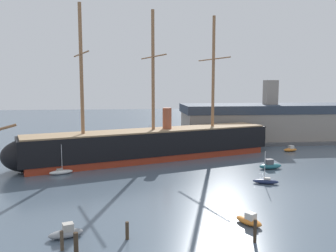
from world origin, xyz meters
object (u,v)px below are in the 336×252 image
at_px(mooring_piling_nearest, 127,231).
at_px(mooring_piling_right_pair, 62,241).
at_px(mooring_piling_midwater, 255,231).
at_px(motorboat_far_right, 290,149).
at_px(motorboat_foreground_right, 249,220).
at_px(motorboat_foreground_left, 66,233).
at_px(sailboat_mid_right, 266,181).
at_px(tall_ship, 153,144).
at_px(sailboat_distant_centre, 150,142).
at_px(sailboat_alongside_bow, 61,172).
at_px(mooring_piling_left_pair, 76,243).
at_px(motorboat_alongside_stern, 270,165).
at_px(dockside_warehouse_right, 275,123).

distance_m(mooring_piling_nearest, mooring_piling_right_pair, 6.24).
relative_size(mooring_piling_right_pair, mooring_piling_midwater, 0.81).
bearing_deg(motorboat_far_right, mooring_piling_midwater, -118.93).
bearing_deg(mooring_piling_right_pair, motorboat_foreground_right, 11.79).
distance_m(motorboat_foreground_left, mooring_piling_midwater, 18.78).
height_order(sailboat_mid_right, mooring_piling_midwater, sailboat_mid_right).
height_order(motorboat_foreground_right, mooring_piling_midwater, mooring_piling_midwater).
height_order(sailboat_mid_right, mooring_piling_right_pair, sailboat_mid_right).
height_order(tall_ship, mooring_piling_midwater, tall_ship).
xyz_separation_m(motorboat_far_right, mooring_piling_nearest, (-37.10, -42.69, 0.40)).
height_order(motorboat_foreground_right, mooring_piling_nearest, mooring_piling_nearest).
xyz_separation_m(sailboat_distant_centre, mooring_piling_midwater, (7.04, -59.13, 0.75)).
bearing_deg(sailboat_alongside_bow, mooring_piling_midwater, -50.20).
xyz_separation_m(mooring_piling_nearest, mooring_piling_right_pair, (-5.99, -1.74, 0.03)).
height_order(tall_ship, mooring_piling_left_pair, tall_ship).
distance_m(motorboat_alongside_stern, mooring_piling_midwater, 31.84).
distance_m(sailboat_alongside_bow, mooring_piling_midwater, 37.56).
height_order(sailboat_distant_centre, dockside_warehouse_right, dockside_warehouse_right).
height_order(sailboat_alongside_bow, motorboat_alongside_stern, sailboat_alongside_bow).
bearing_deg(mooring_piling_nearest, dockside_warehouse_right, 55.73).
bearing_deg(sailboat_distant_centre, motorboat_alongside_stern, -55.98).
bearing_deg(sailboat_distant_centre, motorboat_foreground_left, -101.56).
xyz_separation_m(motorboat_foreground_left, sailboat_distant_centre, (11.48, 56.10, -0.10)).
relative_size(motorboat_foreground_right, mooring_piling_left_pair, 1.83).
bearing_deg(motorboat_foreground_right, motorboat_foreground_left, -176.34).
bearing_deg(motorboat_alongside_stern, mooring_piling_left_pair, -136.03).
distance_m(motorboat_foreground_left, dockside_warehouse_right, 73.89).
distance_m(motorboat_far_right, dockside_warehouse_right, 16.83).
bearing_deg(mooring_piling_right_pair, dockside_warehouse_right, 52.73).
xyz_separation_m(sailboat_mid_right, mooring_piling_right_pair, (-27.22, -19.28, 0.51)).
bearing_deg(mooring_piling_left_pair, sailboat_distant_centre, 80.49).
relative_size(motorboat_foreground_left, motorboat_foreground_right, 1.04).
relative_size(sailboat_mid_right, sailboat_alongside_bow, 0.98).
xyz_separation_m(sailboat_mid_right, sailboat_distant_centre, (-15.87, 39.62, -0.02)).
bearing_deg(sailboat_mid_right, motorboat_foreground_right, -117.47).
distance_m(sailboat_mid_right, motorboat_alongside_stern, 10.42).
xyz_separation_m(motorboat_foreground_right, mooring_piling_midwater, (-0.90, -4.27, 0.66)).
xyz_separation_m(motorboat_foreground_left, mooring_piling_right_pair, (0.12, -2.79, 0.42)).
relative_size(sailboat_alongside_bow, motorboat_alongside_stern, 1.15).
height_order(tall_ship, motorboat_foreground_left, tall_ship).
relative_size(tall_ship, mooring_piling_midwater, 26.02).
xyz_separation_m(sailboat_alongside_bow, mooring_piling_left_pair, (7.02, -29.27, 0.54)).
bearing_deg(mooring_piling_left_pair, mooring_piling_midwater, 1.41).
xyz_separation_m(mooring_piling_right_pair, dockside_warehouse_right, (45.95, 60.38, 4.08)).
height_order(sailboat_mid_right, mooring_piling_nearest, sailboat_mid_right).
bearing_deg(mooring_piling_nearest, motorboat_alongside_stern, 46.24).
distance_m(tall_ship, mooring_piling_midwater, 40.11).
relative_size(motorboat_foreground_right, mooring_piling_nearest, 1.99).
bearing_deg(mooring_piling_left_pair, sailboat_alongside_bow, 103.49).
bearing_deg(mooring_piling_midwater, motorboat_alongside_stern, 65.17).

